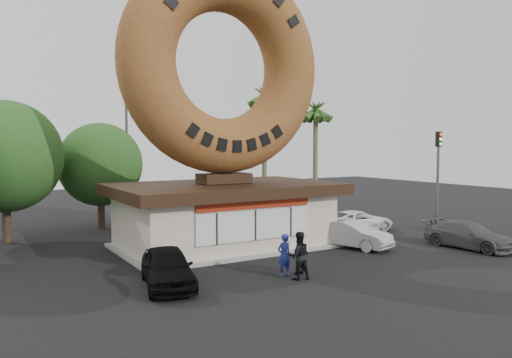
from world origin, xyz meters
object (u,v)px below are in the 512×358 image
object	(u,v)px
traffic_signal	(438,167)
car_black	(167,267)
person_left	(284,255)
person_center	(299,256)
donut_shop	(224,213)
car_white	(358,221)
car_silver	(352,234)
car_grey	(469,235)
street_lamp	(129,156)
person_right	(300,256)
giant_donut	(224,66)

from	to	relation	value
traffic_signal	car_black	size ratio (longest dim) A/B	1.42
person_left	car_black	bearing A→B (deg)	-14.11
person_center	donut_shop	bearing A→B (deg)	-81.62
person_center	car_white	xyz separation A→B (m)	(9.50, 6.93, -0.32)
donut_shop	car_silver	bearing A→B (deg)	-33.06
donut_shop	car_silver	distance (m)	6.65
car_grey	car_white	distance (m)	6.82
street_lamp	person_right	xyz separation A→B (m)	(1.91, -16.53, -3.70)
donut_shop	car_grey	world-z (taller)	donut_shop
giant_donut	car_black	world-z (taller)	giant_donut
traffic_signal	car_black	world-z (taller)	traffic_signal
person_left	street_lamp	bearing A→B (deg)	-86.81
car_black	car_white	distance (m)	15.16
person_left	car_silver	xyz separation A→B (m)	(6.15, 2.80, -0.18)
donut_shop	car_black	distance (m)	7.50
donut_shop	person_center	distance (m)	7.13
person_left	car_white	bearing A→B (deg)	-148.30
car_silver	car_white	xyz separation A→B (m)	(3.57, 3.44, -0.05)
street_lamp	car_white	xyz separation A→B (m)	(10.92, -10.16, -3.85)
person_left	person_center	world-z (taller)	person_center
traffic_signal	car_silver	bearing A→B (deg)	-169.44
person_left	car_grey	xyz separation A→B (m)	(11.12, -0.43, -0.20)
donut_shop	person_right	distance (m)	6.59
donut_shop	giant_donut	bearing A→B (deg)	90.00
car_black	donut_shop	bearing A→B (deg)	59.30
giant_donut	car_white	world-z (taller)	giant_donut
giant_donut	car_silver	world-z (taller)	giant_donut
donut_shop	car_grey	distance (m)	12.54
car_silver	car_white	distance (m)	4.95
street_lamp	traffic_signal	world-z (taller)	street_lamp
person_right	giant_donut	bearing A→B (deg)	-103.96
car_black	car_white	world-z (taller)	car_black
traffic_signal	car_grey	world-z (taller)	traffic_signal
street_lamp	giant_donut	bearing A→B (deg)	-79.49
donut_shop	street_lamp	size ratio (longest dim) A/B	1.40
traffic_signal	car_grey	size ratio (longest dim) A/B	1.33
car_grey	car_white	bearing A→B (deg)	96.31
giant_donut	car_white	xyz separation A→B (m)	(9.06, -0.16, -8.62)
street_lamp	car_white	bearing A→B (deg)	-42.93
person_right	car_silver	bearing A→B (deg)	-166.13
street_lamp	car_silver	bearing A→B (deg)	-61.59
donut_shop	car_grey	size ratio (longest dim) A/B	2.45
person_center	car_black	bearing A→B (deg)	-8.25
street_lamp	traffic_signal	size ratio (longest dim) A/B	1.32
giant_donut	person_center	bearing A→B (deg)	-93.56
donut_shop	giant_donut	world-z (taller)	giant_donut
traffic_signal	car_grey	xyz separation A→B (m)	(-3.53, -4.82, -3.20)
traffic_signal	person_left	distance (m)	15.58
car_grey	person_left	bearing A→B (deg)	172.16
giant_donut	person_right	distance (m)	10.69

